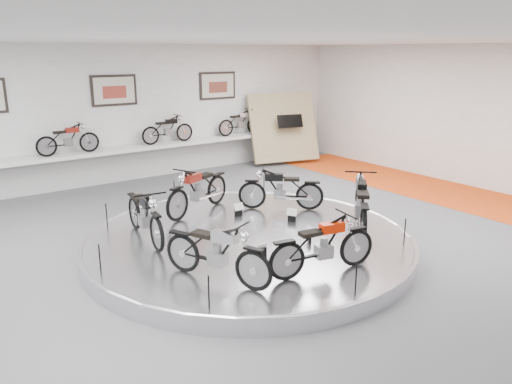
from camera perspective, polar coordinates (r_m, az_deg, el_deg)
floor at (r=9.71m, az=0.22°, el=-7.10°), size 16.00×16.00×0.00m
ceiling at (r=8.95m, az=0.24°, el=17.21°), size 16.00×16.00×0.00m
wall_back at (r=15.26m, az=-15.76°, el=8.50°), size 16.00×0.00×16.00m
wall_right at (r=15.24m, az=25.44°, el=7.57°), size 0.00×14.00×14.00m
orange_carpet_strip at (r=14.59m, az=22.24°, el=-0.41°), size 2.40×12.60×0.01m
dado_band at (r=15.48m, az=-15.34°, el=3.17°), size 15.68×0.04×1.10m
display_platform at (r=9.88m, az=-0.82°, el=-5.76°), size 6.40×6.40×0.30m
platform_rim at (r=9.83m, az=-0.82°, el=-5.11°), size 6.40×6.40×0.10m
shelf at (r=15.13m, az=-15.08°, el=4.66°), size 11.00×0.55×0.10m
poster_center at (r=15.16m, az=-15.91°, el=11.11°), size 1.35×0.06×0.88m
poster_right at (r=16.71m, az=-4.40°, el=12.03°), size 1.35×0.06×0.88m
display_panel at (r=17.39m, az=3.15°, el=7.39°), size 2.56×1.52×2.30m
shelf_bike_b at (r=14.60m, az=-20.68°, el=5.45°), size 1.22×0.43×0.73m
shelf_bike_c at (r=15.66m, az=-10.05°, el=6.86°), size 1.22×0.43×0.73m
shelf_bike_d at (r=17.01m, az=-1.82°, el=7.78°), size 1.22×0.43×0.73m
bike_a at (r=11.27m, az=2.85°, el=0.36°), size 1.63×1.51×0.97m
bike_b at (r=11.13m, az=-6.67°, el=0.31°), size 1.91×1.28×1.06m
bike_c at (r=9.67m, az=-12.62°, el=-2.47°), size 0.81×1.80×1.02m
bike_d at (r=7.78m, az=-4.52°, el=-6.80°), size 1.21×1.77×0.99m
bike_e at (r=8.11m, az=7.67°, el=-6.00°), size 1.74×0.89×0.97m
bike_f at (r=10.14m, az=11.91°, el=-1.30°), size 1.79×1.83×1.11m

